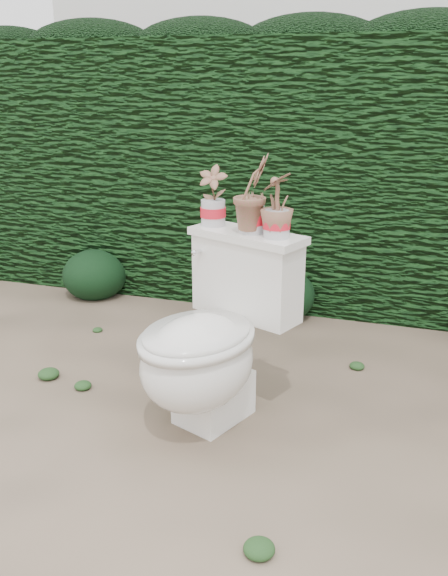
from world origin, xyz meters
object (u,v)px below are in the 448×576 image
(potted_plant_left, at_px, (213,197))
(potted_plant_right, at_px, (277,207))
(toilet, at_px, (210,343))
(potted_plant_center, at_px, (252,196))

(potted_plant_left, bearing_deg, potted_plant_right, -20.03)
(toilet, bearing_deg, potted_plant_center, 84.47)
(potted_plant_left, xyz_separation_m, potted_plant_center, (0.19, -0.08, 0.03))
(potted_plant_center, bearing_deg, toilet, 172.75)
(potted_plant_left, xyz_separation_m, potted_plant_right, (0.31, -0.12, 0.00))
(toilet, relative_size, potted_plant_left, 3.30)
(potted_plant_center, distance_m, potted_plant_right, 0.13)
(potted_plant_left, distance_m, potted_plant_center, 0.21)
(potted_plant_right, bearing_deg, potted_plant_center, -101.56)
(toilet, xyz_separation_m, potted_plant_left, (-0.08, 0.29, 0.54))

